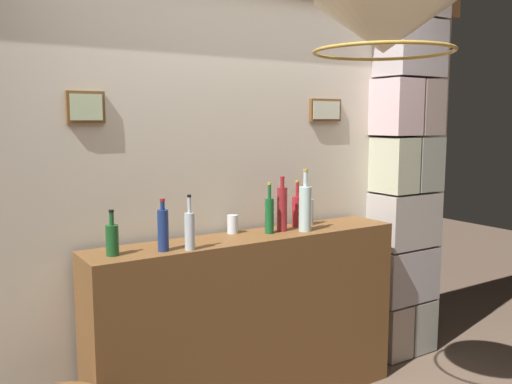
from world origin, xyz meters
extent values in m
cube|color=beige|center=(0.00, 1.10, 1.37)|extent=(3.76, 0.08, 2.75)
cube|color=brown|center=(-0.83, 1.05, 1.71)|extent=(0.18, 0.03, 0.16)
cube|color=#B9CC9E|center=(-0.83, 1.03, 1.71)|extent=(0.15, 0.01, 0.13)
cube|color=brown|center=(0.68, 1.05, 1.71)|extent=(0.24, 0.03, 0.14)
cube|color=beige|center=(0.68, 1.03, 1.71)|extent=(0.21, 0.01, 0.11)
cube|color=#B7A596|center=(1.18, 0.95, 0.19)|extent=(0.21, 0.33, 0.37)
cube|color=#9A9B8F|center=(1.42, 0.95, 0.19)|extent=(0.23, 0.33, 0.37)
cube|color=#ACA3A4|center=(1.30, 0.95, 0.58)|extent=(0.48, 0.33, 0.37)
cube|color=#B0A8A1|center=(1.30, 0.95, 0.96)|extent=(0.47, 0.33, 0.37)
cube|color=#B6B89B|center=(1.18, 0.95, 1.35)|extent=(0.21, 0.33, 0.37)
cube|color=gray|center=(1.42, 0.95, 1.35)|extent=(0.23, 0.33, 0.37)
cube|color=beige|center=(1.18, 0.95, 1.73)|extent=(0.23, 0.33, 0.37)
cube|color=#A28B83|center=(1.42, 0.95, 1.73)|extent=(0.20, 0.33, 0.37)
cube|color=#AA9FA0|center=(1.30, 0.95, 2.12)|extent=(0.43, 0.33, 0.37)
cube|color=brown|center=(0.00, 0.85, 0.51)|extent=(1.86, 0.33, 1.01)
cylinder|color=#184E21|center=(-0.79, 0.83, 1.09)|extent=(0.06, 0.06, 0.15)
cylinder|color=#184E21|center=(-0.79, 0.83, 1.19)|extent=(0.02, 0.02, 0.06)
cylinder|color=black|center=(-0.79, 0.83, 1.23)|extent=(0.02, 0.02, 0.01)
cylinder|color=maroon|center=(0.22, 0.87, 1.14)|extent=(0.06, 0.06, 0.25)
cylinder|color=maroon|center=(0.22, 0.87, 1.29)|extent=(0.02, 0.02, 0.05)
cylinder|color=maroon|center=(0.22, 0.87, 1.32)|extent=(0.03, 0.03, 0.01)
cylinder|color=silver|center=(0.33, 0.80, 1.14)|extent=(0.07, 0.07, 0.26)
cylinder|color=silver|center=(0.33, 0.80, 1.31)|extent=(0.02, 0.02, 0.09)
cylinder|color=#B7932D|center=(0.33, 0.80, 1.36)|extent=(0.03, 0.03, 0.01)
cylinder|color=silver|center=(-0.43, 0.74, 1.10)|extent=(0.05, 0.05, 0.18)
cylinder|color=silver|center=(-0.43, 0.74, 1.24)|extent=(0.02, 0.02, 0.08)
cylinder|color=black|center=(-0.43, 0.74, 1.28)|extent=(0.02, 0.02, 0.01)
cylinder|color=navy|center=(-0.55, 0.79, 1.11)|extent=(0.05, 0.05, 0.20)
cylinder|color=navy|center=(-0.55, 0.79, 1.24)|extent=(0.02, 0.02, 0.04)
cylinder|color=maroon|center=(-0.55, 0.79, 1.26)|extent=(0.03, 0.03, 0.01)
cylinder|color=#175626|center=(0.12, 0.85, 1.11)|extent=(0.05, 0.05, 0.20)
cylinder|color=#175626|center=(0.12, 0.85, 1.25)|extent=(0.02, 0.02, 0.08)
cylinder|color=#B7932D|center=(0.12, 0.85, 1.29)|extent=(0.02, 0.02, 0.01)
cylinder|color=maroon|center=(0.38, 0.93, 1.10)|extent=(0.06, 0.06, 0.18)
cylinder|color=maroon|center=(0.38, 0.93, 1.24)|extent=(0.02, 0.02, 0.08)
cylinder|color=#B7932D|center=(0.38, 0.93, 1.29)|extent=(0.02, 0.02, 0.01)
cylinder|color=silver|center=(0.47, 0.93, 1.09)|extent=(0.05, 0.05, 0.16)
cylinder|color=silver|center=(0.47, 0.93, 1.19)|extent=(0.02, 0.02, 0.04)
cylinder|color=black|center=(0.47, 0.93, 1.22)|extent=(0.02, 0.02, 0.01)
cylinder|color=silver|center=(-0.05, 0.97, 1.06)|extent=(0.06, 0.06, 0.10)
cone|color=#EFE5C6|center=(0.23, 0.12, 2.05)|extent=(0.62, 0.62, 0.22)
torus|color=#AD8433|center=(0.23, 0.12, 1.95)|extent=(0.62, 0.62, 0.02)
camera|label=1|loc=(-1.57, -1.65, 1.65)|focal=38.26mm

